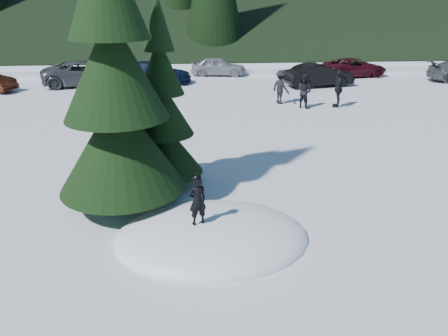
{
  "coord_description": "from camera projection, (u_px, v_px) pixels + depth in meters",
  "views": [
    {
      "loc": [
        -0.41,
        -8.78,
        5.21
      ],
      "look_at": [
        0.4,
        1.58,
        1.1
      ],
      "focal_mm": 35.0,
      "sensor_mm": 36.0,
      "label": 1
    }
  ],
  "objects": [
    {
      "name": "ground",
      "position": [
        212.0,
        238.0,
        10.08
      ],
      "size": [
        200.0,
        200.0,
        0.0
      ],
      "primitive_type": "plane",
      "color": "white",
      "rests_on": "ground"
    },
    {
      "name": "snow_mound",
      "position": [
        212.0,
        238.0,
        10.08
      ],
      "size": [
        4.48,
        3.52,
        0.96
      ],
      "primitive_type": "ellipsoid",
      "color": "white",
      "rests_on": "ground"
    },
    {
      "name": "spruce_tall",
      "position": [
        114.0,
        81.0,
        10.37
      ],
      "size": [
        3.2,
        3.2,
        8.6
      ],
      "color": "black",
      "rests_on": "ground"
    },
    {
      "name": "spruce_short",
      "position": [
        162.0,
        115.0,
        12.19
      ],
      "size": [
        2.2,
        2.2,
        5.37
      ],
      "color": "black",
      "rests_on": "ground"
    },
    {
      "name": "child_skier",
      "position": [
        197.0,
        201.0,
        9.52
      ],
      "size": [
        0.48,
        0.4,
        1.12
      ],
      "primitive_type": "imported",
      "rotation": [
        0.0,
        0.0,
        3.5
      ],
      "color": "black",
      "rests_on": "snow_mound"
    },
    {
      "name": "adult_0",
      "position": [
        304.0,
        91.0,
        21.57
      ],
      "size": [
        1.0,
        1.01,
        1.65
      ],
      "primitive_type": "imported",
      "rotation": [
        0.0,
        0.0,
        2.3
      ],
      "color": "black",
      "rests_on": "ground"
    },
    {
      "name": "adult_1",
      "position": [
        338.0,
        89.0,
        21.67
      ],
      "size": [
        0.75,
        1.15,
        1.82
      ],
      "primitive_type": "imported",
      "rotation": [
        0.0,
        0.0,
        4.4
      ],
      "color": "black",
      "rests_on": "ground"
    },
    {
      "name": "adult_2",
      "position": [
        281.0,
        87.0,
        22.33
      ],
      "size": [
        1.13,
        1.28,
        1.72
      ],
      "primitive_type": "imported",
      "rotation": [
        0.0,
        0.0,
        2.13
      ],
      "color": "black",
      "rests_on": "ground"
    },
    {
      "name": "car_2",
      "position": [
        87.0,
        73.0,
        27.05
      ],
      "size": [
        5.82,
        3.54,
        1.51
      ],
      "primitive_type": "imported",
      "rotation": [
        0.0,
        0.0,
        1.77
      ],
      "color": "#43454A",
      "rests_on": "ground"
    },
    {
      "name": "car_3",
      "position": [
        155.0,
        73.0,
        27.71
      ],
      "size": [
        4.88,
        2.57,
        1.35
      ],
      "primitive_type": "imported",
      "rotation": [
        0.0,
        0.0,
        1.42
      ],
      "color": "black",
      "rests_on": "ground"
    },
    {
      "name": "car_4",
      "position": [
        218.0,
        66.0,
        30.39
      ],
      "size": [
        3.92,
        2.02,
        1.28
      ],
      "primitive_type": "imported",
      "rotation": [
        0.0,
        0.0,
        1.43
      ],
      "color": "#94959C",
      "rests_on": "ground"
    },
    {
      "name": "car_5",
      "position": [
        319.0,
        75.0,
        26.69
      ],
      "size": [
        4.4,
        2.31,
        1.38
      ],
      "primitive_type": "imported",
      "rotation": [
        0.0,
        0.0,
        1.78
      ],
      "color": "black",
      "rests_on": "ground"
    },
    {
      "name": "car_6",
      "position": [
        354.0,
        67.0,
        30.05
      ],
      "size": [
        4.79,
        2.88,
        1.24
      ],
      "primitive_type": "imported",
      "rotation": [
        0.0,
        0.0,
        1.76
      ],
      "color": "#3F0B16",
      "rests_on": "ground"
    }
  ]
}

